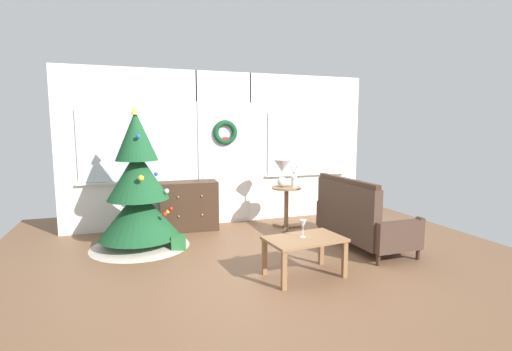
% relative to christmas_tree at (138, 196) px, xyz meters
% --- Properties ---
extents(ground_plane, '(6.76, 6.76, 0.00)m').
position_rel_christmas_tree_xyz_m(ground_plane, '(1.44, -1.14, -0.71)').
color(ground_plane, brown).
extents(back_wall_with_door, '(5.20, 0.19, 2.55)m').
position_rel_christmas_tree_xyz_m(back_wall_with_door, '(1.44, 0.94, 0.58)').
color(back_wall_with_door, white).
rests_on(back_wall_with_door, ground).
extents(christmas_tree, '(1.34, 1.34, 1.92)m').
position_rel_christmas_tree_xyz_m(christmas_tree, '(0.00, 0.00, 0.00)').
color(christmas_tree, '#4C331E').
rests_on(christmas_tree, ground).
extents(dresser_cabinet, '(0.92, 0.48, 0.78)m').
position_rel_christmas_tree_xyz_m(dresser_cabinet, '(0.78, 0.65, -0.32)').
color(dresser_cabinet, '#3D281C').
rests_on(dresser_cabinet, ground).
extents(settee_sofa, '(0.75, 1.51, 0.96)m').
position_rel_christmas_tree_xyz_m(settee_sofa, '(2.83, -0.97, -0.33)').
color(settee_sofa, '#3D281C').
rests_on(settee_sofa, ground).
extents(side_table, '(0.50, 0.48, 0.68)m').
position_rel_christmas_tree_xyz_m(side_table, '(2.27, 0.19, -0.22)').
color(side_table, '#8E6642').
rests_on(side_table, ground).
extents(table_lamp, '(0.28, 0.28, 0.44)m').
position_rel_christmas_tree_xyz_m(table_lamp, '(2.21, 0.23, 0.26)').
color(table_lamp, silver).
rests_on(table_lamp, side_table).
extents(flower_vase, '(0.11, 0.10, 0.35)m').
position_rel_christmas_tree_xyz_m(flower_vase, '(2.37, 0.13, 0.09)').
color(flower_vase, beige).
rests_on(flower_vase, side_table).
extents(coffee_table, '(0.89, 0.61, 0.44)m').
position_rel_christmas_tree_xyz_m(coffee_table, '(1.69, -1.66, -0.34)').
color(coffee_table, '#8E6642').
rests_on(coffee_table, ground).
extents(wine_glass, '(0.08, 0.08, 0.20)m').
position_rel_christmas_tree_xyz_m(wine_glass, '(1.68, -1.64, -0.13)').
color(wine_glass, silver).
rests_on(wine_glass, coffee_table).
extents(gift_box, '(0.19, 0.17, 0.19)m').
position_rel_christmas_tree_xyz_m(gift_box, '(0.47, -0.30, -0.61)').
color(gift_box, '#266633').
rests_on(gift_box, ground).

